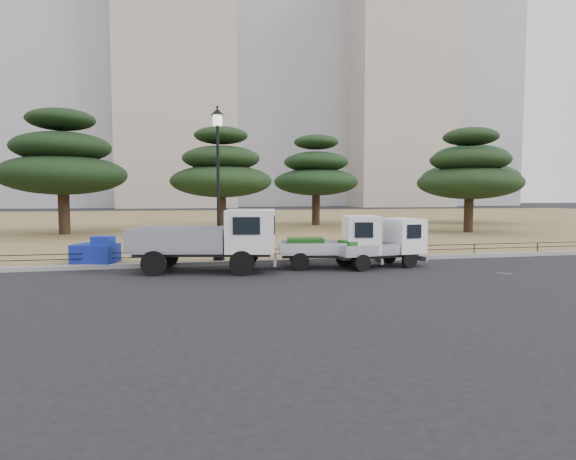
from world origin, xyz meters
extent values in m
plane|color=black|center=(0.00, 0.00, 0.00)|extent=(220.00, 220.00, 0.00)
cube|color=olive|center=(0.00, 30.60, 0.07)|extent=(120.00, 56.00, 0.15)
cube|color=gray|center=(0.00, 2.60, 0.08)|extent=(120.00, 0.25, 0.16)
cylinder|color=black|center=(-1.88, 0.20, 0.40)|extent=(0.82, 0.31, 0.81)
cylinder|color=black|center=(-1.54, 1.93, 0.40)|extent=(0.82, 0.31, 0.81)
cylinder|color=black|center=(-4.62, 0.74, 0.40)|extent=(0.82, 0.31, 0.81)
cylinder|color=black|center=(-4.28, 2.47, 0.40)|extent=(0.82, 0.31, 0.81)
cube|color=#2D2D30|center=(-3.04, 1.33, 0.62)|extent=(4.61, 1.81, 0.14)
cube|color=gray|center=(-3.83, 1.48, 1.08)|extent=(3.41, 2.34, 0.79)
cube|color=silver|center=(-1.48, 1.02, 1.38)|extent=(1.91, 2.19, 1.38)
cylinder|color=black|center=(2.18, 0.50, 0.30)|extent=(0.63, 0.26, 0.61)
cylinder|color=black|center=(2.39, 1.82, 0.30)|extent=(0.63, 0.26, 0.61)
cylinder|color=black|center=(0.17, 0.82, 0.30)|extent=(0.63, 0.26, 0.61)
cylinder|color=black|center=(0.39, 2.15, 0.30)|extent=(0.63, 0.26, 0.61)
cube|color=#2D2D30|center=(1.31, 1.32, 0.45)|extent=(3.36, 1.26, 0.14)
cube|color=#B9BCC1|center=(0.73, 1.41, 0.72)|extent=(2.45, 1.73, 0.41)
cube|color=white|center=(2.46, 1.13, 1.17)|extent=(1.36, 1.67, 1.31)
cube|color=#1C4F16|center=(0.50, 1.45, 0.82)|extent=(1.37, 1.09, 0.45)
cylinder|color=black|center=(4.07, 0.60, 0.29)|extent=(0.59, 0.26, 0.57)
cylinder|color=black|center=(3.83, 1.83, 0.29)|extent=(0.59, 0.26, 0.57)
cylinder|color=black|center=(2.18, 0.24, 0.29)|extent=(0.59, 0.26, 0.57)
cylinder|color=black|center=(1.95, 1.48, 0.29)|extent=(0.59, 0.26, 0.57)
cube|color=#2D2D30|center=(3.04, 1.04, 0.42)|extent=(3.17, 1.27, 0.13)
cube|color=#A2A5A9|center=(2.48, 0.94, 0.68)|extent=(2.34, 1.68, 0.38)
cube|color=white|center=(4.11, 1.24, 1.10)|extent=(1.32, 1.59, 1.22)
cube|color=#20691E|center=(2.27, 0.90, 0.78)|extent=(1.31, 1.05, 0.42)
cylinder|color=black|center=(-2.42, 2.90, 0.23)|extent=(0.42, 0.42, 0.15)
cylinder|color=black|center=(-2.42, 2.90, 2.68)|extent=(0.11, 0.11, 4.76)
cylinder|color=white|center=(-2.42, 2.90, 5.25)|extent=(0.38, 0.38, 0.38)
cone|color=black|center=(-2.42, 2.90, 5.56)|extent=(0.49, 0.49, 0.24)
cylinder|color=black|center=(0.00, 2.75, 0.35)|extent=(38.00, 0.03, 0.03)
cylinder|color=black|center=(0.00, 2.75, 0.53)|extent=(38.00, 0.03, 0.03)
cylinder|color=black|center=(0.00, 2.75, 0.35)|extent=(0.04, 0.04, 0.40)
cube|color=#1429A1|center=(-6.77, 3.18, 0.48)|extent=(1.69, 1.45, 0.67)
cube|color=#1429A1|center=(-6.48, 3.03, 0.96)|extent=(0.81, 0.75, 0.29)
cylinder|color=#2D2D30|center=(6.50, -1.20, 0.01)|extent=(0.60, 0.60, 0.01)
cylinder|color=black|center=(-10.85, 16.53, 1.62)|extent=(0.66, 0.66, 2.94)
ellipsoid|color=black|center=(-10.85, 16.53, 3.75)|extent=(7.54, 7.54, 2.41)
ellipsoid|color=black|center=(-10.85, 16.53, 5.40)|extent=(5.76, 5.76, 1.84)
ellipsoid|color=black|center=(-10.85, 16.53, 7.05)|extent=(3.97, 3.97, 1.27)
cylinder|color=black|center=(-1.23, 17.68, 1.50)|extent=(0.61, 0.61, 2.69)
ellipsoid|color=black|center=(-1.23, 17.68, 3.45)|extent=(6.79, 6.79, 2.17)
ellipsoid|color=black|center=(-1.23, 17.68, 4.97)|extent=(5.19, 5.19, 1.66)
ellipsoid|color=black|center=(-1.23, 17.68, 6.48)|extent=(3.58, 3.58, 1.15)
cylinder|color=black|center=(6.48, 21.87, 1.53)|extent=(0.62, 0.62, 2.76)
ellipsoid|color=black|center=(6.48, 21.87, 3.54)|extent=(6.65, 6.65, 2.13)
ellipsoid|color=black|center=(6.48, 21.87, 5.09)|extent=(5.08, 5.08, 1.63)
ellipsoid|color=black|center=(6.48, 21.87, 6.65)|extent=(3.51, 3.51, 1.12)
cylinder|color=black|center=(14.16, 12.85, 1.44)|extent=(0.58, 0.58, 2.58)
ellipsoid|color=black|center=(14.16, 12.85, 3.31)|extent=(6.54, 6.54, 2.09)
ellipsoid|color=black|center=(14.16, 12.85, 4.76)|extent=(5.00, 5.00, 1.60)
ellipsoid|color=black|center=(14.16, 12.85, 6.21)|extent=(3.45, 3.45, 1.10)
cylinder|color=black|center=(19.70, 21.48, 1.70)|extent=(0.70, 0.70, 3.10)
ellipsoid|color=#17341B|center=(19.70, 21.48, 3.95)|extent=(7.93, 7.93, 2.54)
ellipsoid|color=#17341B|center=(19.70, 21.48, 5.70)|extent=(6.05, 6.05, 1.94)
ellipsoid|color=#17341B|center=(19.70, 21.48, 7.45)|extent=(4.18, 4.18, 1.34)
cube|color=#AAA08C|center=(-5.00, 85.00, 27.50)|extent=(22.00, 20.00, 55.00)
cube|color=#A0A0A5|center=(18.00, 95.00, 40.00)|extent=(26.00, 24.00, 80.00)
cube|color=#AAA08C|center=(40.00, 82.00, 24.00)|extent=(20.00, 18.00, 48.00)
cube|color=#A0A0A5|center=(58.00, 90.00, 35.00)|extent=(24.00, 20.00, 70.00)
cylinder|color=#D83F33|center=(72.00, 85.00, 30.00)|extent=(1.80, 1.80, 60.00)
camera|label=1|loc=(-3.59, -14.89, 2.59)|focal=30.00mm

